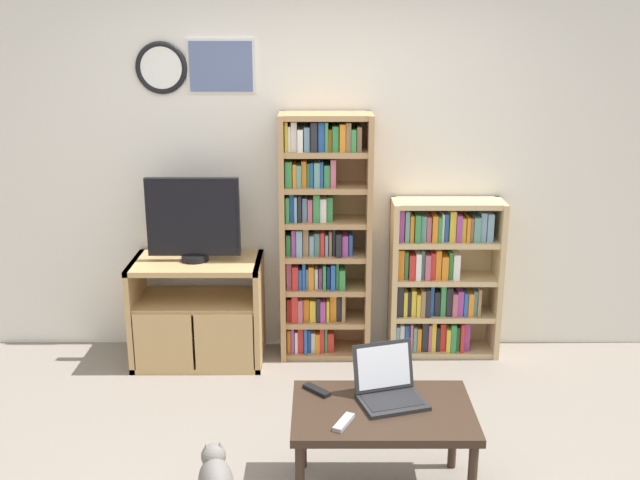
{
  "coord_description": "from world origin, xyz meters",
  "views": [
    {
      "loc": [
        0.07,
        -3.26,
        2.26
      ],
      "look_at": [
        0.09,
        0.97,
        1.01
      ],
      "focal_mm": 42.0,
      "sensor_mm": 36.0,
      "label": 1
    }
  ],
  "objects": [
    {
      "name": "tv_stand",
      "position": [
        -0.75,
        1.47,
        0.36
      ],
      "size": [
        0.87,
        0.5,
        0.72
      ],
      "color": "tan",
      "rests_on": "ground_plane"
    },
    {
      "name": "remote_near_laptop",
      "position": [
        0.06,
        0.1,
        0.49
      ],
      "size": [
        0.14,
        0.14,
        0.02
      ],
      "rotation": [
        0.0,
        0.0,
        0.78
      ],
      "color": "black",
      "rests_on": "coffee_table"
    },
    {
      "name": "wall_back",
      "position": [
        -0.01,
        1.79,
        1.31
      ],
      "size": [
        5.86,
        0.09,
        2.6
      ],
      "color": "silver",
      "rests_on": "ground_plane"
    },
    {
      "name": "bookshelf_short",
      "position": [
        0.9,
        1.62,
        0.54
      ],
      "size": [
        0.75,
        0.28,
        1.1
      ],
      "color": "tan",
      "rests_on": "ground_plane"
    },
    {
      "name": "remote_far_from_laptop",
      "position": [
        0.18,
        -0.21,
        0.49
      ],
      "size": [
        0.11,
        0.16,
        0.02
      ],
      "rotation": [
        0.0,
        0.0,
        5.84
      ],
      "color": "#99999E",
      "rests_on": "coffee_table"
    },
    {
      "name": "coffee_table",
      "position": [
        0.37,
        -0.07,
        0.42
      ],
      "size": [
        0.87,
        0.58,
        0.48
      ],
      "color": "#332319",
      "rests_on": "ground_plane"
    },
    {
      "name": "laptop",
      "position": [
        0.41,
        0.03,
        0.54
      ],
      "size": [
        0.38,
        0.36,
        0.26
      ],
      "rotation": [
        0.0,
        0.0,
        0.3
      ],
      "color": "#232326",
      "rests_on": "coffee_table"
    },
    {
      "name": "television",
      "position": [
        -0.76,
        1.49,
        1.0
      ],
      "size": [
        0.61,
        0.18,
        0.56
      ],
      "color": "black",
      "rests_on": "tv_stand"
    },
    {
      "name": "bookshelf_tall",
      "position": [
        0.08,
        1.61,
        0.85
      ],
      "size": [
        0.61,
        0.31,
        1.68
      ],
      "color": "tan",
      "rests_on": "ground_plane"
    }
  ]
}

